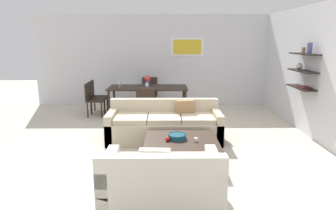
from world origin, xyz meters
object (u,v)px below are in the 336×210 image
(dining_table, at_px, (148,89))
(wine_glass_head, at_px, (149,81))
(loveseat_white, at_px, (162,182))
(wine_glass_left_far, at_px, (120,82))
(wine_glass_left_near, at_px, (119,83))
(wine_glass_foot, at_px, (147,85))
(dining_chair_head, at_px, (150,90))
(coffee_table, at_px, (181,151))
(dining_chair_foot, at_px, (146,103))
(dining_chair_left_far, at_px, (96,95))
(decorative_bowl, at_px, (177,136))
(dining_chair_left_near, at_px, (92,97))
(centerpiece_vase, at_px, (147,80))
(candle_jar, at_px, (196,140))
(apple_on_coffee_table, at_px, (167,139))
(sofa_beige, at_px, (165,126))

(dining_table, height_order, wine_glass_head, wine_glass_head)
(loveseat_white, relative_size, wine_glass_left_far, 9.31)
(wine_glass_left_near, xyz_separation_m, wine_glass_foot, (0.75, -0.28, 0.00))
(dining_table, xyz_separation_m, dining_chair_head, (0.00, 0.85, -0.18))
(coffee_table, bearing_deg, dining_chair_foot, 107.65)
(dining_chair_left_far, bearing_deg, wine_glass_head, 7.31)
(loveseat_white, height_order, dining_chair_foot, dining_chair_foot)
(coffee_table, height_order, wine_glass_left_far, wine_glass_left_far)
(decorative_bowl, bearing_deg, dining_chair_left_near, 126.04)
(centerpiece_vase, bearing_deg, coffee_table, -76.62)
(coffee_table, height_order, dining_chair_left_near, dining_chair_left_near)
(candle_jar, xyz_separation_m, apple_on_coffee_table, (-0.46, 0.01, 0.01))
(dining_chair_head, bearing_deg, apple_on_coffee_table, -82.90)
(dining_table, distance_m, centerpiece_vase, 0.25)
(loveseat_white, xyz_separation_m, dining_chair_foot, (-0.43, 3.59, 0.21))
(apple_on_coffee_table, relative_size, dining_chair_left_near, 0.09)
(dining_chair_left_near, xyz_separation_m, wine_glass_foot, (1.45, -0.19, 0.36))
(wine_glass_left_far, bearing_deg, dining_chair_left_near, -155.97)
(dining_chair_head, xyz_separation_m, wine_glass_left_near, (-0.75, -0.96, 0.36))
(wine_glass_left_far, bearing_deg, decorative_bowl, -66.24)
(sofa_beige, xyz_separation_m, candle_jar, (0.51, -1.18, 0.12))
(wine_glass_foot, bearing_deg, wine_glass_left_far, 146.39)
(dining_table, bearing_deg, wine_glass_foot, -90.00)
(dining_chair_left_near, xyz_separation_m, wine_glass_head, (1.45, 0.59, 0.36))
(sofa_beige, height_order, coffee_table, sofa_beige)
(sofa_beige, bearing_deg, dining_chair_foot, 110.80)
(coffee_table, height_order, dining_chair_left_far, dining_chair_left_far)
(centerpiece_vase, bearing_deg, dining_chair_head, 89.58)
(dining_chair_left_near, xyz_separation_m, dining_chair_foot, (1.45, -0.65, 0.00))
(wine_glass_foot, bearing_deg, dining_table, 90.00)
(wine_glass_left_near, bearing_deg, dining_chair_left_near, -172.63)
(dining_table, distance_m, wine_glass_left_near, 0.78)
(wine_glass_foot, bearing_deg, dining_chair_left_near, 172.69)
(decorative_bowl, height_order, apple_on_coffee_table, decorative_bowl)
(dining_chair_head, xyz_separation_m, centerpiece_vase, (-0.01, -0.90, 0.42))
(loveseat_white, xyz_separation_m, candle_jar, (0.54, 1.21, 0.12))
(dining_chair_foot, height_order, wine_glass_left_near, wine_glass_left_near)
(dining_chair_left_near, relative_size, wine_glass_foot, 5.40)
(apple_on_coffee_table, bearing_deg, dining_chair_left_far, 119.73)
(apple_on_coffee_table, relative_size, wine_glass_head, 0.47)
(dining_chair_left_far, height_order, wine_glass_foot, wine_glass_foot)
(sofa_beige, relative_size, wine_glass_head, 14.10)
(wine_glass_left_far, distance_m, centerpiece_vase, 0.76)
(dining_table, relative_size, wine_glass_left_near, 12.80)
(sofa_beige, relative_size, apple_on_coffee_table, 29.69)
(wine_glass_head, relative_size, wine_glass_left_far, 1.02)
(dining_table, relative_size, dining_chair_left_near, 2.36)
(dining_chair_head, relative_size, dining_chair_left_near, 1.00)
(dining_table, distance_m, wine_glass_left_far, 0.78)
(wine_glass_head, relative_size, wine_glass_foot, 0.97)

